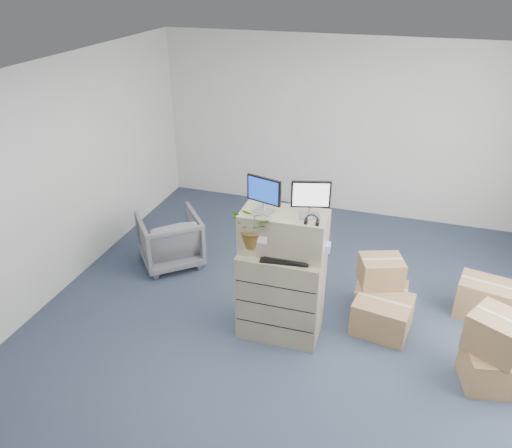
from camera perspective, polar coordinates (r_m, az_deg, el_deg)
The scene contains 16 objects.
ground at distance 5.71m, azimuth 3.54°, elevation -13.24°, with size 7.00×7.00×0.00m, color #222A3D.
wall_back at distance 8.10m, azimuth 10.25°, elevation 10.67°, with size 6.00×0.02×2.80m, color silver.
filing_cabinet_lower at distance 5.53m, azimuth 2.87°, elevation -7.91°, with size 0.89×0.54×1.04m, color gray.
filing_cabinet_upper at distance 5.17m, azimuth 3.20°, elevation -0.94°, with size 0.89×0.44×0.44m, color gray.
monitor_left at distance 4.99m, azimuth 0.90°, elevation 3.58°, with size 0.38×0.20×0.38m.
monitor_right at distance 4.92m, azimuth 6.27°, elevation 3.08°, with size 0.38×0.20×0.38m.
headphones at distance 4.86m, azimuth 6.41°, elevation 0.39°, with size 0.14×0.14×0.01m, color black.
keyboard at distance 5.12m, azimuth 3.34°, elevation -3.99°, with size 0.50×0.21×0.03m, color black.
mouse at distance 5.07m, azimuth 6.74°, elevation -4.44°, with size 0.10×0.06×0.03m, color silver.
water_bottle at distance 5.18m, azimuth 4.46°, elevation -2.14°, with size 0.07×0.07×0.25m, color gray.
phone_dock at distance 5.26m, azimuth 2.21°, elevation -2.62°, with size 0.06×0.05×0.13m.
external_drive at distance 5.26m, azimuth 6.83°, elevation -3.05°, with size 0.18×0.13×0.05m, color black.
tissue_box at distance 5.20m, azimuth 7.30°, elevation -2.59°, with size 0.22×0.11×0.08m, color #4580EA.
potted_plant at distance 5.10m, azimuth -0.14°, elevation -0.85°, with size 0.55×0.58×0.45m.
office_chair at distance 6.92m, azimuth -9.81°, elevation -1.48°, with size 0.78×0.73×0.80m, color slate.
cardboard_boxes at distance 5.92m, azimuth 19.78°, elevation -9.68°, with size 1.88×1.68×0.79m.
Camera 1 is at (0.98, -4.18, 3.77)m, focal length 35.00 mm.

